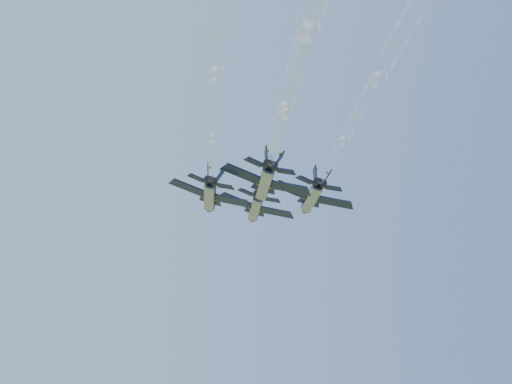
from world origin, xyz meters
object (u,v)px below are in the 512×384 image
object	(u,v)px
jet_lead	(256,208)
jet_right	(312,197)
jet_slot	(265,183)
jet_left	(210,196)

from	to	relation	value
jet_lead	jet_right	distance (m)	13.00
jet_right	jet_slot	xyz separation A→B (m)	(-11.32, -7.16, 0.00)
jet_lead	jet_slot	size ratio (longest dim) A/B	1.00
jet_right	jet_slot	world-z (taller)	same
jet_lead	jet_left	world-z (taller)	same
jet_left	jet_slot	xyz separation A→B (m)	(5.19, -12.02, 0.00)
jet_lead	jet_right	xyz separation A→B (m)	(5.80, -11.64, 0.00)
jet_lead	jet_right	size ratio (longest dim) A/B	1.00
jet_right	jet_slot	bearing A→B (deg)	-130.88
jet_slot	jet_right	bearing A→B (deg)	49.12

